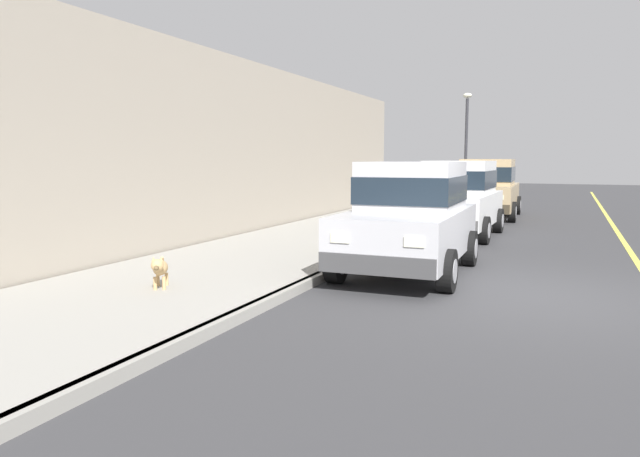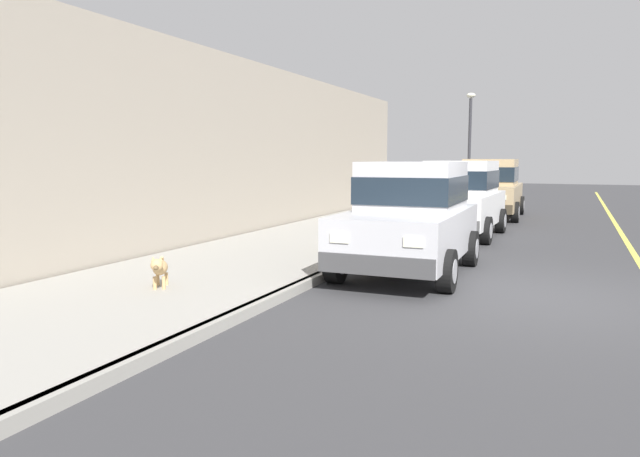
{
  "view_description": "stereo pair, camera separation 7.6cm",
  "coord_description": "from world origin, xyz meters",
  "px_view_note": "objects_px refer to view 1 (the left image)",
  "views": [
    {
      "loc": [
        0.34,
        -8.47,
        1.93
      ],
      "look_at": [
        -3.18,
        -0.26,
        0.85
      ],
      "focal_mm": 32.46,
      "sensor_mm": 36.0,
      "label": 1
    },
    {
      "loc": [
        0.41,
        -8.44,
        1.93
      ],
      "look_at": [
        -3.18,
        -0.26,
        0.85
      ],
      "focal_mm": 32.46,
      "sensor_mm": 36.0,
      "label": 2
    }
  ],
  "objects_px": {
    "car_silver_hatchback": "(410,216)",
    "dog_tan": "(160,268)",
    "car_tan_sedan": "(487,188)",
    "street_lamp": "(466,135)",
    "fire_hydrant": "(341,234)",
    "car_white_hatchback": "(458,197)"
  },
  "relations": [
    {
      "from": "car_white_hatchback",
      "to": "car_tan_sedan",
      "type": "relative_size",
      "value": 0.83
    },
    {
      "from": "car_silver_hatchback",
      "to": "street_lamp",
      "type": "bearing_deg",
      "value": 95.7
    },
    {
      "from": "car_white_hatchback",
      "to": "street_lamp",
      "type": "distance_m",
      "value": 9.75
    },
    {
      "from": "dog_tan",
      "to": "street_lamp",
      "type": "xyz_separation_m",
      "value": [
        1.24,
        17.78,
        2.48
      ]
    },
    {
      "from": "car_silver_hatchback",
      "to": "dog_tan",
      "type": "relative_size",
      "value": 5.68
    },
    {
      "from": "car_silver_hatchback",
      "to": "street_lamp",
      "type": "relative_size",
      "value": 0.87
    },
    {
      "from": "dog_tan",
      "to": "street_lamp",
      "type": "bearing_deg",
      "value": 86.01
    },
    {
      "from": "fire_hydrant",
      "to": "dog_tan",
      "type": "bearing_deg",
      "value": -105.9
    },
    {
      "from": "dog_tan",
      "to": "car_silver_hatchback",
      "type": "bearing_deg",
      "value": 49.63
    },
    {
      "from": "car_silver_hatchback",
      "to": "dog_tan",
      "type": "xyz_separation_m",
      "value": [
        -2.7,
        -3.17,
        -0.55
      ]
    },
    {
      "from": "car_tan_sedan",
      "to": "street_lamp",
      "type": "relative_size",
      "value": 1.05
    },
    {
      "from": "car_white_hatchback",
      "to": "fire_hydrant",
      "type": "distance_m",
      "value": 4.58
    },
    {
      "from": "car_white_hatchback",
      "to": "street_lamp",
      "type": "relative_size",
      "value": 0.87
    },
    {
      "from": "car_tan_sedan",
      "to": "dog_tan",
      "type": "height_order",
      "value": "car_tan_sedan"
    },
    {
      "from": "car_white_hatchback",
      "to": "dog_tan",
      "type": "xyz_separation_m",
      "value": [
        -2.6,
        -8.32,
        -0.55
      ]
    },
    {
      "from": "car_white_hatchback",
      "to": "dog_tan",
      "type": "relative_size",
      "value": 5.71
    },
    {
      "from": "fire_hydrant",
      "to": "car_white_hatchback",
      "type": "bearing_deg",
      "value": 71.28
    },
    {
      "from": "car_tan_sedan",
      "to": "fire_hydrant",
      "type": "relative_size",
      "value": 6.41
    },
    {
      "from": "car_white_hatchback",
      "to": "car_silver_hatchback",
      "type": "bearing_deg",
      "value": -88.92
    },
    {
      "from": "dog_tan",
      "to": "car_white_hatchback",
      "type": "bearing_deg",
      "value": 72.63
    },
    {
      "from": "car_tan_sedan",
      "to": "fire_hydrant",
      "type": "distance_m",
      "value": 9.6
    },
    {
      "from": "car_white_hatchback",
      "to": "fire_hydrant",
      "type": "relative_size",
      "value": 5.3
    }
  ]
}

